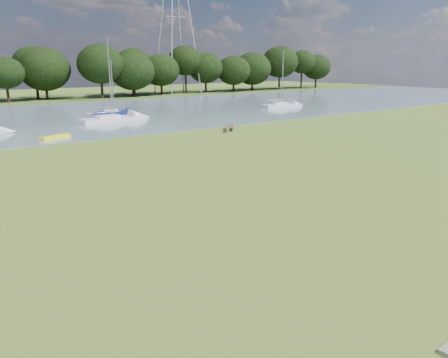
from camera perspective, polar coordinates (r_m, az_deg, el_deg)
ground at (r=21.58m, az=-1.29°, el=-3.65°), size 220.00×220.00×0.00m
river at (r=60.27m, az=-25.27°, el=6.98°), size 220.00×40.00×0.10m
riverbank_bench at (r=44.89m, az=0.60°, el=6.67°), size 1.41×0.85×0.83m
kayak at (r=43.72m, az=-21.16°, el=5.16°), size 3.02×1.82×0.30m
tree_line at (r=87.06m, az=-23.93°, el=13.32°), size 158.80×8.75×10.58m
sailboat_2 at (r=61.34m, az=-14.23°, el=8.53°), size 5.41×2.55×7.12m
sailboat_3 at (r=54.21m, az=-14.46°, el=7.77°), size 7.85×2.71×9.62m
sailboat_4 at (r=70.40m, az=7.49°, el=9.66°), size 6.78×2.47×8.64m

